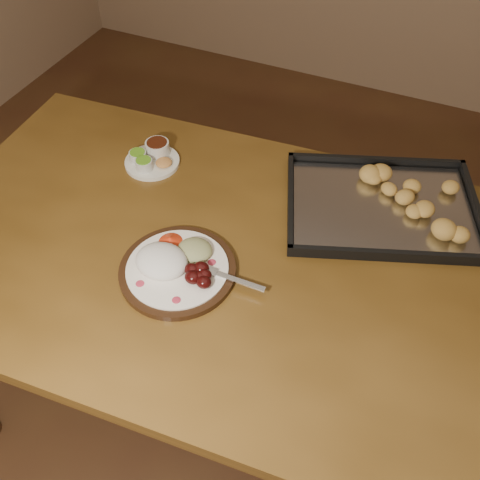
% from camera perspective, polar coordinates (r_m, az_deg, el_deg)
% --- Properties ---
extents(ground, '(4.00, 4.00, 0.00)m').
position_cam_1_polar(ground, '(1.92, 2.87, -15.49)').
color(ground, brown).
rests_on(ground, ground).
extents(dining_table, '(1.56, 1.00, 0.75)m').
position_cam_1_polar(dining_table, '(1.35, -2.00, -3.86)').
color(dining_table, brown).
rests_on(dining_table, ground).
extents(dinner_plate, '(0.34, 0.27, 0.06)m').
position_cam_1_polar(dinner_plate, '(1.23, -6.86, -2.72)').
color(dinner_plate, black).
rests_on(dinner_plate, dining_table).
extents(condiment_saucer, '(0.15, 0.15, 0.05)m').
position_cam_1_polar(condiment_saucer, '(1.52, -9.38, 8.68)').
color(condiment_saucer, silver).
rests_on(condiment_saucer, dining_table).
extents(baking_tray, '(0.57, 0.50, 0.05)m').
position_cam_1_polar(baking_tray, '(1.41, 14.90, 3.65)').
color(baking_tray, black).
rests_on(baking_tray, dining_table).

